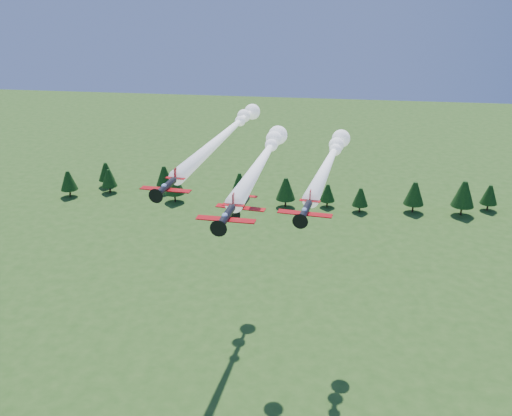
# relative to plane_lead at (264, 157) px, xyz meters

# --- Properties ---
(plane_lead) EXTENTS (7.97, 47.45, 3.70)m
(plane_lead) POSITION_rel_plane_lead_xyz_m (0.00, 0.00, 0.00)
(plane_lead) COLOR black
(plane_lead) RESTS_ON ground
(plane_left) EXTENTS (10.66, 60.00, 3.70)m
(plane_left) POSITION_rel_plane_lead_xyz_m (-10.15, 18.56, -0.91)
(plane_left) COLOR black
(plane_left) RESTS_ON ground
(plane_right) EXTENTS (10.31, 45.35, 3.70)m
(plane_right) POSITION_rel_plane_lead_xyz_m (11.12, 8.12, -2.46)
(plane_right) COLOR black
(plane_right) RESTS_ON ground
(plane_slot) EXTENTS (8.18, 8.89, 2.86)m
(plane_slot) POSITION_rel_plane_lead_xyz_m (-2.37, -9.27, -5.23)
(plane_slot) COLOR black
(plane_slot) RESTS_ON ground
(treeline) EXTENTS (168.11, 18.17, 11.90)m
(treeline) POSITION_rel_plane_lead_xyz_m (-3.56, 94.06, -39.24)
(treeline) COLOR #382314
(treeline) RESTS_ON ground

